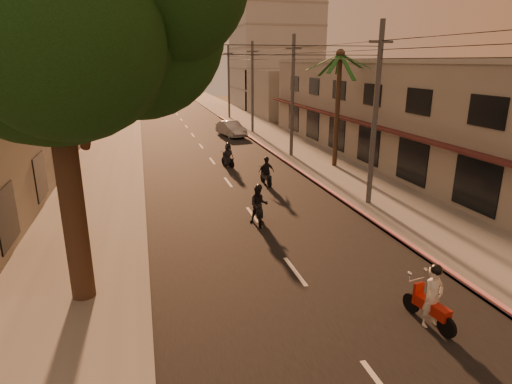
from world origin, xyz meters
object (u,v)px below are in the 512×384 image
(scooter_red, at_px, (432,299))
(scooter_far_a, at_px, (228,156))
(parked_car, at_px, (231,129))
(scooter_mid_b, at_px, (266,172))
(palm_tree, at_px, (340,61))
(scooter_mid_a, at_px, (259,205))
(broadleaf_tree, at_px, (63,8))

(scooter_red, bearing_deg, scooter_far_a, 85.86)
(parked_car, bearing_deg, scooter_mid_b, -106.38)
(palm_tree, height_order, scooter_far_a, palm_tree)
(scooter_mid_a, relative_size, scooter_far_a, 1.10)
(scooter_mid_b, distance_m, parked_car, 17.56)
(scooter_far_a, xyz_separation_m, parked_car, (2.77, 12.31, -0.03))
(broadleaf_tree, height_order, palm_tree, broadleaf_tree)
(scooter_mid_a, bearing_deg, scooter_mid_b, 81.30)
(palm_tree, distance_m, parked_car, 16.33)
(scooter_red, distance_m, scooter_mid_a, 9.29)
(parked_car, bearing_deg, scooter_red, -103.33)
(scooter_mid_b, bearing_deg, scooter_far_a, 100.29)
(palm_tree, bearing_deg, scooter_red, -106.81)
(broadleaf_tree, relative_size, palm_tree, 1.48)
(scooter_mid_b, relative_size, scooter_far_a, 1.05)
(palm_tree, height_order, scooter_red, palm_tree)
(palm_tree, bearing_deg, scooter_mid_a, -131.42)
(scooter_red, distance_m, scooter_far_a, 20.11)
(palm_tree, relative_size, scooter_far_a, 4.83)
(scooter_red, bearing_deg, scooter_mid_b, 82.68)
(palm_tree, xyz_separation_m, scooter_red, (-5.43, -17.98, -6.32))
(palm_tree, bearing_deg, broadleaf_tree, -136.52)
(scooter_far_a, bearing_deg, broadleaf_tree, -132.35)
(broadleaf_tree, distance_m, scooter_mid_a, 11.20)
(scooter_mid_b, bearing_deg, scooter_mid_a, -112.94)
(scooter_mid_b, bearing_deg, parked_car, 81.58)
(broadleaf_tree, bearing_deg, scooter_mid_b, 50.89)
(palm_tree, xyz_separation_m, parked_car, (-4.41, 14.36, -6.41))
(scooter_far_a, bearing_deg, scooter_mid_b, -93.47)
(palm_tree, height_order, parked_car, palm_tree)
(broadleaf_tree, relative_size, scooter_red, 6.33)
(scooter_mid_a, distance_m, scooter_far_a, 11.13)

